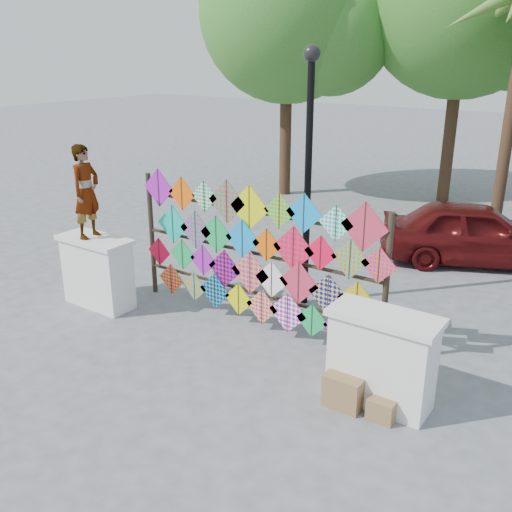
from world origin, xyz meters
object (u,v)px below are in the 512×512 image
object	(u,v)px
vendor_woman	(86,192)
lamppost	(309,156)
kite_rack	(255,256)
sedan	(476,233)

from	to	relation	value
vendor_woman	lamppost	bearing A→B (deg)	-63.79
kite_rack	sedan	bearing A→B (deg)	67.18
vendor_woman	lamppost	distance (m)	3.84
vendor_woman	sedan	xyz separation A→B (m)	(5.05, 6.10, -1.41)
sedan	lamppost	bearing A→B (deg)	128.37
kite_rack	sedan	xyz separation A→B (m)	(2.18, 5.17, -0.56)
kite_rack	vendor_woman	size ratio (longest dim) A/B	3.03
sedan	lamppost	xyz separation A→B (m)	(-1.97, -3.90, 2.01)
sedan	kite_rack	bearing A→B (deg)	132.29
kite_rack	vendor_woman	distance (m)	3.14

